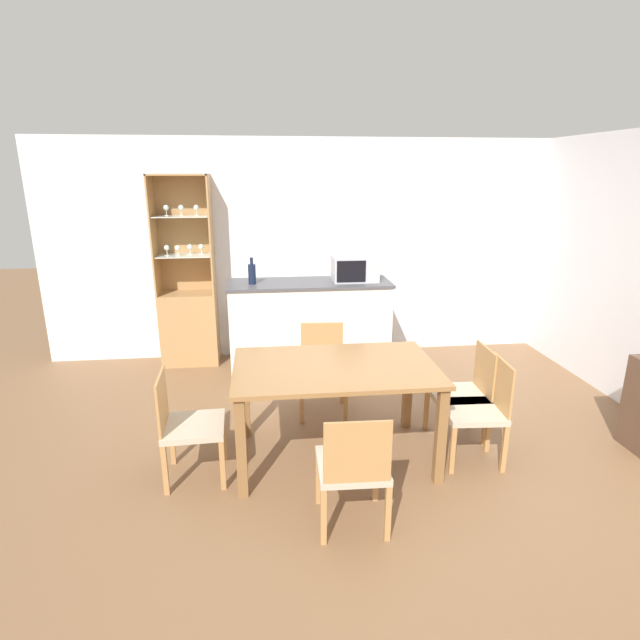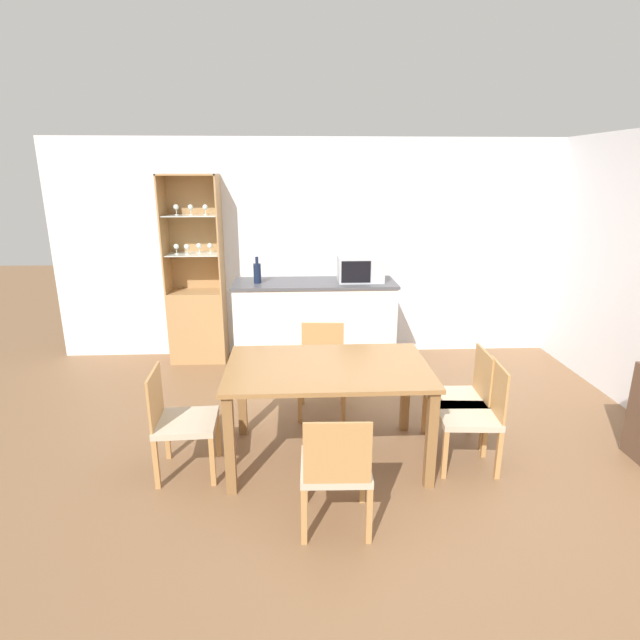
% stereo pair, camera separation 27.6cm
% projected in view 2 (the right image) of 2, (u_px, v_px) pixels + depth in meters
% --- Properties ---
extents(ground_plane, '(18.00, 18.00, 0.00)m').
position_uv_depth(ground_plane, '(374.00, 468.00, 3.80)').
color(ground_plane, brown).
extents(wall_back, '(6.80, 0.06, 2.55)m').
position_uv_depth(wall_back, '(343.00, 250.00, 5.96)').
color(wall_back, silver).
rests_on(wall_back, ground_plane).
extents(kitchen_counter, '(1.73, 0.60, 1.04)m').
position_uv_depth(kitchen_counter, '(315.00, 328.00, 5.47)').
color(kitchen_counter, white).
rests_on(kitchen_counter, ground_plane).
extents(display_cabinet, '(0.64, 0.39, 2.15)m').
position_uv_depth(display_cabinet, '(198.00, 309.00, 5.86)').
color(display_cabinet, tan).
rests_on(display_cabinet, ground_plane).
extents(dining_table, '(1.52, 0.95, 0.77)m').
position_uv_depth(dining_table, '(328.00, 379.00, 3.76)').
color(dining_table, olive).
rests_on(dining_table, ground_plane).
extents(dining_chair_side_left_near, '(0.45, 0.45, 0.82)m').
position_uv_depth(dining_chair_side_left_near, '(180.00, 421.00, 3.64)').
color(dining_chair_side_left_near, '#C1B299').
rests_on(dining_chair_side_left_near, ground_plane).
extents(dining_chair_head_far, '(0.46, 0.46, 0.82)m').
position_uv_depth(dining_chair_head_far, '(322.00, 369.00, 4.60)').
color(dining_chair_head_far, '#C1B299').
rests_on(dining_chair_head_far, ground_plane).
extents(dining_chair_side_right_near, '(0.46, 0.46, 0.82)m').
position_uv_depth(dining_chair_side_right_near, '(473.00, 414.00, 3.74)').
color(dining_chair_side_right_near, '#C1B299').
rests_on(dining_chair_side_right_near, ground_plane).
extents(dining_chair_head_near, '(0.44, 0.44, 0.82)m').
position_uv_depth(dining_chair_head_near, '(336.00, 468.00, 3.06)').
color(dining_chair_head_near, '#C1B299').
rests_on(dining_chair_head_near, ground_plane).
extents(dining_chair_side_right_far, '(0.45, 0.45, 0.82)m').
position_uv_depth(dining_chair_side_right_far, '(461.00, 398.00, 4.02)').
color(dining_chair_side_right_far, '#C1B299').
rests_on(dining_chair_side_right_far, ground_plane).
extents(microwave, '(0.48, 0.36, 0.27)m').
position_uv_depth(microwave, '(360.00, 269.00, 5.33)').
color(microwave, '#B7BABF').
rests_on(microwave, kitchen_counter).
extents(wine_bottle, '(0.08, 0.08, 0.28)m').
position_uv_depth(wine_bottle, '(257.00, 273.00, 5.23)').
color(wine_bottle, '#141E38').
rests_on(wine_bottle, kitchen_counter).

